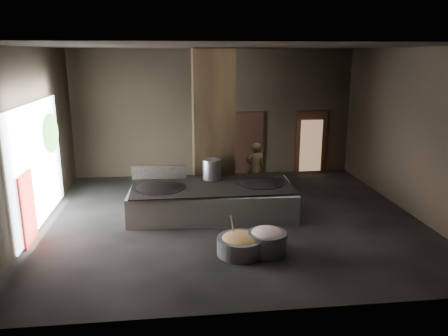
{
  "coord_description": "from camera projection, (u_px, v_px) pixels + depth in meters",
  "views": [
    {
      "loc": [
        -1.49,
        -11.06,
        4.32
      ],
      "look_at": [
        -0.12,
        0.57,
        1.25
      ],
      "focal_mm": 35.0,
      "sensor_mm": 36.0,
      "label": 1
    }
  ],
  "objects": [
    {
      "name": "platform_cap",
      "position": [
        212.0,
        185.0,
        11.99
      ],
      "size": [
        4.37,
        2.1,
        0.03
      ],
      "primitive_type": "cube",
      "color": "black",
      "rests_on": "hearth_platform"
    },
    {
      "name": "wok_right_rim",
      "position": [
        260.0,
        183.0,
        12.19
      ],
      "size": [
        1.34,
        1.34,
        0.05
      ],
      "primitive_type": "cylinder",
      "color": "black",
      "rests_on": "hearth_platform"
    },
    {
      "name": "ceiling",
      "position": [
        232.0,
        44.0,
        10.73
      ],
      "size": [
        10.0,
        9.0,
        0.1
      ],
      "primitive_type": "cube",
      "color": "black",
      "rests_on": "back_wall"
    },
    {
      "name": "meat_basin",
      "position": [
        267.0,
        242.0,
        9.76
      ],
      "size": [
        1.08,
        1.08,
        0.48
      ],
      "primitive_type": "cylinder",
      "rotation": [
        0.0,
        0.0,
        -0.3
      ],
      "color": "slate",
      "rests_on": "ground"
    },
    {
      "name": "stock_pot",
      "position": [
        212.0,
        169.0,
        12.45
      ],
      "size": [
        0.54,
        0.54,
        0.58
      ],
      "primitive_type": "cylinder",
      "color": "gray",
      "rests_on": "hearth_platform"
    },
    {
      "name": "back_wall",
      "position": [
        214.0,
        113.0,
        15.69
      ],
      "size": [
        10.0,
        0.1,
        4.5
      ],
      "primitive_type": "cube",
      "color": "black",
      "rests_on": "ground"
    },
    {
      "name": "meat_fill",
      "position": [
        267.0,
        233.0,
        9.7
      ],
      "size": [
        0.72,
        0.72,
        0.27
      ],
      "primitive_type": "ellipsoid",
      "color": "tan",
      "rests_on": "meat_basin"
    },
    {
      "name": "veg_fill",
      "position": [
        241.0,
        239.0,
        9.65
      ],
      "size": [
        0.87,
        0.87,
        0.27
      ],
      "primitive_type": "ellipsoid",
      "color": "tan",
      "rests_on": "veg_basin"
    },
    {
      "name": "doorway_near_glow",
      "position": [
        251.0,
        145.0,
        16.18
      ],
      "size": [
        0.78,
        0.04,
        1.84
      ],
      "primitive_type": "cube",
      "color": "#8C6647",
      "rests_on": "ground"
    },
    {
      "name": "wok_left",
      "position": [
        159.0,
        190.0,
        11.8
      ],
      "size": [
        1.41,
        1.41,
        0.39
      ],
      "primitive_type": "ellipsoid",
      "color": "black",
      "rests_on": "hearth_platform"
    },
    {
      "name": "doorway_far",
      "position": [
        311.0,
        143.0,
        16.29
      ],
      "size": [
        1.18,
        0.08,
        2.38
      ],
      "primitive_type": "cube",
      "color": "black",
      "rests_on": "ground"
    },
    {
      "name": "veg_basin",
      "position": [
        241.0,
        246.0,
        9.69
      ],
      "size": [
        1.07,
        1.07,
        0.39
      ],
      "primitive_type": "cylinder",
      "rotation": [
        0.0,
        0.0,
        0.01
      ],
      "color": "slate",
      "rests_on": "ground"
    },
    {
      "name": "doorway_far_glow",
      "position": [
        311.0,
        146.0,
        16.01
      ],
      "size": [
        0.81,
        0.04,
        1.91
      ],
      "primitive_type": "cube",
      "color": "#8C6647",
      "rests_on": "ground"
    },
    {
      "name": "left_opening",
      "position": [
        38.0,
        164.0,
        11.11
      ],
      "size": [
        0.04,
        4.2,
        3.1
      ],
      "primitive_type": "cube",
      "color": "white",
      "rests_on": "ground"
    },
    {
      "name": "front_wall",
      "position": [
        269.0,
        188.0,
        6.94
      ],
      "size": [
        10.0,
        0.1,
        4.5
      ],
      "primitive_type": "cube",
      "color": "black",
      "rests_on": "ground"
    },
    {
      "name": "cook",
      "position": [
        255.0,
        168.0,
        13.78
      ],
      "size": [
        0.61,
        0.39,
        1.65
      ],
      "primitive_type": "imported",
      "rotation": [
        0.0,
        0.0,
        3.13
      ],
      "color": "brown",
      "rests_on": "ground"
    },
    {
      "name": "doorway_near",
      "position": [
        247.0,
        144.0,
        16.02
      ],
      "size": [
        1.18,
        0.08,
        2.38
      ],
      "primitive_type": "cube",
      "color": "black",
      "rests_on": "ground"
    },
    {
      "name": "floor",
      "position": [
        231.0,
        219.0,
        11.9
      ],
      "size": [
        10.0,
        9.0,
        0.1
      ],
      "primitive_type": "cube",
      "color": "black",
      "rests_on": "ground"
    },
    {
      "name": "tree_silhouette",
      "position": [
        51.0,
        133.0,
        12.03
      ],
      "size": [
        0.28,
        1.1,
        1.1
      ],
      "primitive_type": "ellipsoid",
      "color": "#194714",
      "rests_on": "left_opening"
    },
    {
      "name": "splash_guard",
      "position": [
        159.0,
        172.0,
        12.5
      ],
      "size": [
        1.55,
        0.14,
        0.39
      ],
      "primitive_type": "cube",
      "rotation": [
        0.0,
        0.0,
        -0.06
      ],
      "color": "black",
      "rests_on": "hearth_platform"
    },
    {
      "name": "left_wall",
      "position": [
        28.0,
        141.0,
        10.75
      ],
      "size": [
        0.1,
        9.0,
        4.5
      ],
      "primitive_type": "cube",
      "color": "black",
      "rests_on": "ground"
    },
    {
      "name": "pavilion_sliver",
      "position": [
        28.0,
        209.0,
        10.06
      ],
      "size": [
        0.05,
        0.9,
        1.7
      ],
      "primitive_type": "cube",
      "color": "maroon",
      "rests_on": "ground"
    },
    {
      "name": "wok_left_rim",
      "position": [
        159.0,
        188.0,
        11.78
      ],
      "size": [
        1.44,
        1.44,
        0.05
      ],
      "primitive_type": "cylinder",
      "color": "black",
      "rests_on": "hearth_platform"
    },
    {
      "name": "ladle",
      "position": [
        233.0,
        228.0,
        9.72
      ],
      "size": [
        0.2,
        0.39,
        0.75
      ],
      "primitive_type": "cylinder",
      "rotation": [
        0.49,
        0.0,
        -0.42
      ],
      "color": "gray",
      "rests_on": "veg_basin"
    },
    {
      "name": "wok_right",
      "position": [
        260.0,
        185.0,
        12.21
      ],
      "size": [
        1.31,
        1.31,
        0.37
      ],
      "primitive_type": "ellipsoid",
      "color": "black",
      "rests_on": "hearth_platform"
    },
    {
      "name": "right_wall",
      "position": [
        415.0,
        132.0,
        11.88
      ],
      "size": [
        0.1,
        9.0,
        4.5
      ],
      "primitive_type": "cube",
      "color": "black",
      "rests_on": "ground"
    },
    {
      "name": "pillar",
      "position": [
        213.0,
        125.0,
        13.11
      ],
      "size": [
        1.2,
        1.2,
        4.5
      ],
      "primitive_type": "cube",
      "color": "black",
      "rests_on": "ground"
    },
    {
      "name": "hearth_platform",
      "position": [
        212.0,
        200.0,
        12.1
      ],
      "size": [
        4.57,
        2.38,
        0.78
      ],
      "primitive_type": "cube",
      "rotation": [
        0.0,
        0.0,
        -0.06
      ],
      "color": "#ADC1B2",
      "rests_on": "ground"
    }
  ]
}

